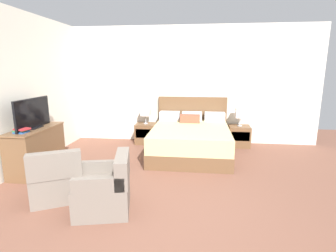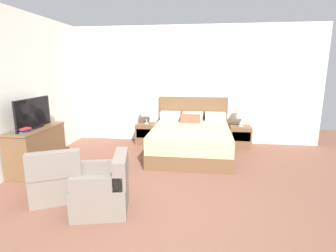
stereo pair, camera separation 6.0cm
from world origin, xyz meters
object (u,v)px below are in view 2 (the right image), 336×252
table_lamp_right (241,113)px  book_red_cover (22,132)px  dresser (37,148)px  bed (191,139)px  book_blue_cover (20,130)px  armchair_by_window (56,179)px  nightstand_left (147,133)px  table_lamp_left (146,111)px  nightstand_right (240,136)px  tv (33,114)px  armchair_companion (104,189)px  book_small_top (22,129)px

table_lamp_right → book_red_cover: table_lamp_right is taller
dresser → bed: bearing=25.6°
book_blue_cover → armchair_by_window: size_ratio=0.20×
nightstand_left → table_lamp_left: size_ratio=1.13×
nightstand_right → tv: bearing=-152.4°
dresser → armchair_companion: 2.09m
nightstand_left → table_lamp_left: bearing=90.0°
book_red_cover → armchair_by_window: size_ratio=0.20×
nightstand_right → book_blue_cover: 4.61m
dresser → armchair_by_window: size_ratio=1.30×
table_lamp_left → tv: tv is taller
book_small_top → armchair_companion: 1.99m
table_lamp_left → armchair_by_window: bearing=-102.9°
nightstand_left → nightstand_right: size_ratio=1.00×
nightstand_left → nightstand_right: same height
table_lamp_right → tv: tv is taller
nightstand_left → dresser: bearing=-128.2°
bed → tv: size_ratio=2.17×
tv → book_small_top: (0.02, -0.35, -0.19)m
nightstand_left → table_lamp_right: (2.28, 0.00, 0.56)m
nightstand_left → armchair_by_window: bearing=-102.9°
tv → book_red_cover: (-0.00, -0.35, -0.25)m
book_red_cover → book_blue_cover: book_blue_cover is taller
table_lamp_right → book_blue_cover: 4.58m
book_blue_cover → tv: bearing=86.3°
nightstand_left → book_red_cover: bearing=-124.0°
armchair_companion → nightstand_right: bearing=56.1°
table_lamp_left → book_small_top: 2.86m
book_small_top → nightstand_left: bearing=56.4°
nightstand_right → table_lamp_right: (0.00, 0.00, 0.56)m
book_small_top → armchair_by_window: book_small_top is taller
nightstand_left → book_small_top: 2.92m
book_red_cover → table_lamp_right: bearing=31.5°
dresser → book_small_top: (0.02, -0.34, 0.45)m
book_blue_cover → armchair_companion: book_blue_cover is taller
bed → dresser: bed is taller
book_small_top → armchair_companion: size_ratio=0.25×
bed → book_blue_cover: 3.26m
book_red_cover → armchair_companion: size_ratio=0.22×
bed → book_red_cover: bed is taller
book_red_cover → armchair_by_window: book_red_cover is taller
nightstand_right → armchair_by_window: size_ratio=0.53×
table_lamp_left → book_red_cover: 2.87m
nightstand_left → book_blue_cover: (-1.62, -2.38, 0.59)m
nightstand_right → table_lamp_left: size_ratio=1.13×
book_small_top → tv: bearing=92.8°
nightstand_right → book_red_cover: size_ratio=2.68×
table_lamp_right → armchair_companion: 3.91m
bed → table_lamp_left: size_ratio=4.70×
nightstand_right → book_small_top: size_ratio=2.43×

